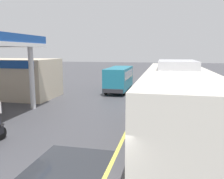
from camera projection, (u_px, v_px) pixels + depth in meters
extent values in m
plane|color=#424247|center=(146.00, 90.00, 24.98)|extent=(120.00, 120.00, 0.00)
cube|color=#D8CC4C|center=(142.00, 99.00, 20.16)|extent=(0.16, 50.00, 0.01)
cube|color=silver|center=(177.00, 106.00, 9.66)|extent=(2.50, 11.00, 2.90)
cube|color=orange|center=(175.00, 131.00, 9.84)|extent=(2.54, 11.04, 0.56)
cube|color=#8C9EAD|center=(193.00, 143.00, 4.33)|extent=(2.30, 0.10, 1.40)
cube|color=#8C9EAD|center=(146.00, 94.00, 9.85)|extent=(0.06, 9.35, 1.10)
cube|color=#8C9EAD|center=(210.00, 96.00, 9.32)|extent=(0.06, 9.35, 1.10)
cube|color=white|center=(195.00, 106.00, 4.22)|extent=(1.75, 0.08, 0.32)
cube|color=#B2B2B7|center=(177.00, 65.00, 10.36)|extent=(1.60, 2.80, 0.36)
cylinder|color=black|center=(152.00, 115.00, 13.30)|extent=(0.30, 1.00, 1.00)
cylinder|color=black|center=(193.00, 118.00, 12.83)|extent=(0.30, 1.00, 1.00)
cylinder|color=silver|center=(32.00, 77.00, 16.62)|extent=(0.36, 0.36, 4.60)
cube|color=beige|center=(16.00, 78.00, 20.87)|extent=(7.00, 4.40, 3.40)
cube|color=teal|center=(119.00, 78.00, 23.86)|extent=(2.00, 6.00, 2.10)
cube|color=#8C9EAD|center=(119.00, 74.00, 23.79)|extent=(2.04, 5.10, 0.80)
cube|color=#2D2D33|center=(113.00, 91.00, 21.05)|extent=(1.90, 0.16, 0.36)
cylinder|color=black|center=(106.00, 91.00, 22.28)|extent=(0.22, 0.76, 0.76)
cylinder|color=black|center=(124.00, 91.00, 21.91)|extent=(0.22, 0.76, 0.76)
cylinder|color=black|center=(115.00, 85.00, 26.13)|extent=(0.22, 0.76, 0.76)
cylinder|color=black|center=(130.00, 85.00, 25.76)|extent=(0.22, 0.76, 0.76)
cylinder|color=black|center=(2.00, 134.00, 10.95)|extent=(0.10, 0.60, 0.60)
cylinder|color=silver|center=(0.00, 108.00, 12.63)|extent=(0.09, 0.09, 0.58)
cube|color=maroon|center=(170.00, 82.00, 26.12)|extent=(1.70, 4.20, 0.80)
cube|color=maroon|center=(170.00, 75.00, 26.19)|extent=(1.50, 2.31, 0.70)
cube|color=#8C9EAD|center=(170.00, 75.00, 26.19)|extent=(1.53, 2.35, 0.49)
cylinder|color=black|center=(163.00, 87.00, 24.90)|extent=(0.20, 0.64, 0.64)
cylinder|color=black|center=(177.00, 87.00, 24.58)|extent=(0.20, 0.64, 0.64)
cylinder|color=black|center=(163.00, 83.00, 27.79)|extent=(0.20, 0.64, 0.64)
cylinder|color=black|center=(176.00, 84.00, 27.47)|extent=(0.20, 0.64, 0.64)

